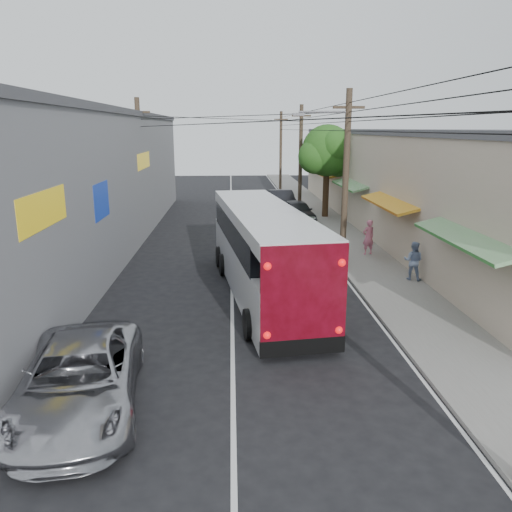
# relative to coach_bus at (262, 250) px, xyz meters

# --- Properties ---
(ground) EXTENTS (120.00, 120.00, 0.00)m
(ground) POSITION_rel_coach_bus_xyz_m (-1.19, -9.10, -1.76)
(ground) COLOR black
(ground) RESTS_ON ground
(sidewalk) EXTENTS (3.00, 80.00, 0.12)m
(sidewalk) POSITION_rel_coach_bus_xyz_m (5.31, 10.90, -1.70)
(sidewalk) COLOR slate
(sidewalk) RESTS_ON ground
(building_right) EXTENTS (7.09, 40.00, 6.25)m
(building_right) POSITION_rel_coach_bus_xyz_m (9.80, 12.90, 1.39)
(building_right) COLOR #BEAB97
(building_right) RESTS_ON ground
(building_left) EXTENTS (7.20, 36.00, 7.25)m
(building_left) POSITION_rel_coach_bus_xyz_m (-9.69, 8.90, 1.89)
(building_left) COLOR gray
(building_left) RESTS_ON ground
(utility_poles) EXTENTS (11.80, 45.28, 8.00)m
(utility_poles) POSITION_rel_coach_bus_xyz_m (1.94, 11.23, 2.37)
(utility_poles) COLOR #473828
(utility_poles) RESTS_ON ground
(street_tree) EXTENTS (4.40, 4.00, 6.60)m
(street_tree) POSITION_rel_coach_bus_xyz_m (5.68, 16.92, 2.91)
(street_tree) COLOR #3F2B19
(street_tree) RESTS_ON ground
(coach_bus) EXTENTS (3.92, 11.99, 3.40)m
(coach_bus) POSITION_rel_coach_bus_xyz_m (0.00, 0.00, 0.00)
(coach_bus) COLOR silver
(coach_bus) RESTS_ON ground
(jeepney) EXTENTS (3.30, 5.93, 1.57)m
(jeepney) POSITION_rel_coach_bus_xyz_m (-4.68, -8.10, -0.97)
(jeepney) COLOR #ABABB2
(jeepney) RESTS_ON ground
(parked_suv) EXTENTS (2.26, 5.34, 1.54)m
(parked_suv) POSITION_rel_coach_bus_xyz_m (2.61, 6.42, -0.99)
(parked_suv) COLOR #9FA0A7
(parked_suv) RESTS_ON ground
(parked_car_mid) EXTENTS (2.36, 4.61, 1.50)m
(parked_car_mid) POSITION_rel_coach_bus_xyz_m (3.41, 15.39, -1.01)
(parked_car_mid) COLOR #26272B
(parked_car_mid) RESTS_ON ground
(parked_car_far) EXTENTS (2.13, 5.05, 1.62)m
(parked_car_far) POSITION_rel_coach_bus_xyz_m (2.75, 20.00, -0.95)
(parked_car_far) COLOR black
(parked_car_far) RESTS_ON ground
(pedestrian_near) EXTENTS (0.75, 0.60, 1.77)m
(pedestrian_near) POSITION_rel_coach_bus_xyz_m (5.70, 5.62, -0.75)
(pedestrian_near) COLOR #CE6D8A
(pedestrian_near) RESTS_ON sidewalk
(pedestrian_far) EXTENTS (1.00, 0.93, 1.64)m
(pedestrian_far) POSITION_rel_coach_bus_xyz_m (6.41, 1.22, -0.82)
(pedestrian_far) COLOR #7C8FB4
(pedestrian_far) RESTS_ON sidewalk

